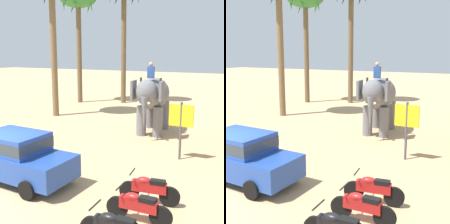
{
  "view_description": "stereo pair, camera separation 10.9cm",
  "coord_description": "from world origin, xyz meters",
  "views": [
    {
      "loc": [
        8.0,
        -6.27,
        4.37
      ],
      "look_at": [
        1.36,
        6.18,
        1.6
      ],
      "focal_mm": 49.03,
      "sensor_mm": 36.0,
      "label": 1
    },
    {
      "loc": [
        8.1,
        -6.22,
        4.37
      ],
      "look_at": [
        1.36,
        6.18,
        1.6
      ],
      "focal_mm": 49.03,
      "sensor_mm": 36.0,
      "label": 2
    }
  ],
  "objects": [
    {
      "name": "elephant_with_mahout",
      "position": [
        2.27,
        9.16,
        1.99
      ],
      "size": [
        2.04,
        3.97,
        3.88
      ],
      "color": "slate",
      "rests_on": "ground"
    },
    {
      "name": "signboard_yellow",
      "position": [
        4.79,
        5.7,
        1.69
      ],
      "size": [
        1.0,
        0.1,
        2.4
      ],
      "color": "#4C4C51",
      "rests_on": "ground"
    },
    {
      "name": "motorcycle_fourth_in_row",
      "position": [
        5.04,
        1.56,
        0.46
      ],
      "size": [
        1.79,
        0.55,
        0.94
      ],
      "color": "black",
      "rests_on": "ground"
    },
    {
      "name": "motorcycle_mid_row",
      "position": [
        5.18,
        0.45,
        0.46
      ],
      "size": [
        1.8,
        0.55,
        0.94
      ],
      "color": "black",
      "rests_on": "ground"
    },
    {
      "name": "palm_tree_far_back",
      "position": [
        -7.13,
        16.08,
        8.55
      ],
      "size": [
        3.2,
        3.2,
        9.82
      ],
      "color": "brown",
      "rests_on": "ground"
    },
    {
      "name": "car_sedan_foreground",
      "position": [
        0.45,
        0.95,
        0.93
      ],
      "size": [
        4.15,
        1.98,
        1.7
      ],
      "color": "#23479E",
      "rests_on": "ground"
    }
  ]
}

